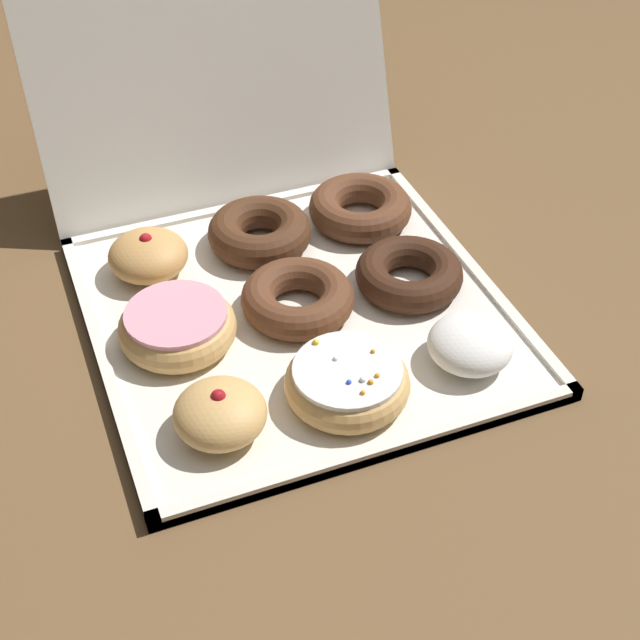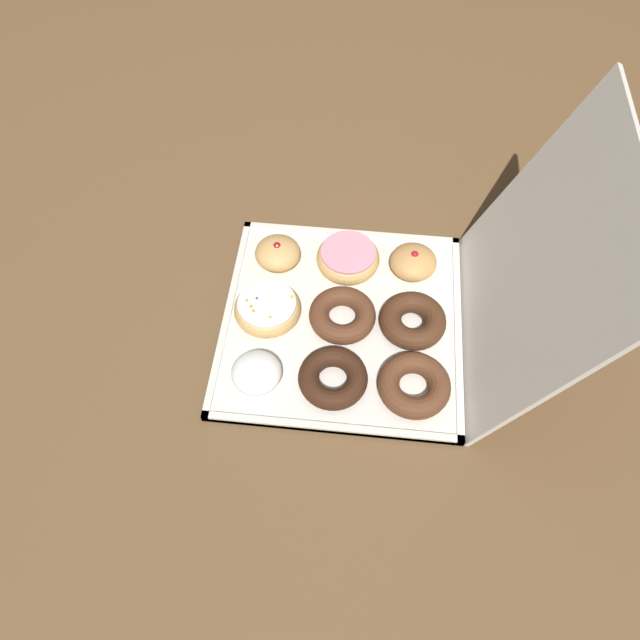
# 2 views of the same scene
# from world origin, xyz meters

# --- Properties ---
(ground_plane) EXTENTS (3.00, 3.00, 0.00)m
(ground_plane) POSITION_xyz_m (0.00, 0.00, 0.00)
(ground_plane) COLOR brown
(donut_box) EXTENTS (0.41, 0.41, 0.01)m
(donut_box) POSITION_xyz_m (0.00, 0.00, 0.01)
(donut_box) COLOR silver
(donut_box) RESTS_ON ground
(box_lid_open) EXTENTS (0.41, 0.15, 0.40)m
(box_lid_open) POSITION_xyz_m (0.00, 0.28, 0.20)
(box_lid_open) COLOR silver
(box_lid_open) RESTS_ON ground
(jelly_filled_donut_0) EXTENTS (0.08, 0.08, 0.05)m
(jelly_filled_donut_0) POSITION_xyz_m (-0.12, -0.13, 0.03)
(jelly_filled_donut_0) COLOR tan
(jelly_filled_donut_0) RESTS_ON donut_box
(sprinkle_donut_1) EXTENTS (0.12, 0.12, 0.04)m
(sprinkle_donut_1) POSITION_xyz_m (0.00, -0.13, 0.03)
(sprinkle_donut_1) COLOR tan
(sprinkle_donut_1) RESTS_ON donut_box
(powdered_filled_donut_2) EXTENTS (0.08, 0.08, 0.04)m
(powdered_filled_donut_2) POSITION_xyz_m (0.13, -0.13, 0.03)
(powdered_filled_donut_2) COLOR white
(powdered_filled_donut_2) RESTS_ON donut_box
(pink_frosted_donut_3) EXTENTS (0.12, 0.12, 0.04)m
(pink_frosted_donut_3) POSITION_xyz_m (-0.13, 0.00, 0.03)
(pink_frosted_donut_3) COLOR tan
(pink_frosted_donut_3) RESTS_ON donut_box
(chocolate_cake_ring_donut_4) EXTENTS (0.12, 0.12, 0.04)m
(chocolate_cake_ring_donut_4) POSITION_xyz_m (0.00, -0.00, 0.03)
(chocolate_cake_ring_donut_4) COLOR #59331E
(chocolate_cake_ring_donut_4) RESTS_ON donut_box
(chocolate_cake_ring_donut_5) EXTENTS (0.11, 0.11, 0.03)m
(chocolate_cake_ring_donut_5) POSITION_xyz_m (0.12, -0.01, 0.03)
(chocolate_cake_ring_donut_5) COLOR #381E11
(chocolate_cake_ring_donut_5) RESTS_ON donut_box
(jelly_filled_donut_6) EXTENTS (0.09, 0.09, 0.05)m
(jelly_filled_donut_6) POSITION_xyz_m (-0.13, 0.12, 0.03)
(jelly_filled_donut_6) COLOR tan
(jelly_filled_donut_6) RESTS_ON donut_box
(chocolate_cake_ring_donut_7) EXTENTS (0.12, 0.12, 0.04)m
(chocolate_cake_ring_donut_7) POSITION_xyz_m (-0.00, 0.12, 0.03)
(chocolate_cake_ring_donut_7) COLOR #472816
(chocolate_cake_ring_donut_7) RESTS_ON donut_box
(chocolate_cake_ring_donut_8) EXTENTS (0.12, 0.12, 0.04)m
(chocolate_cake_ring_donut_8) POSITION_xyz_m (0.12, 0.13, 0.03)
(chocolate_cake_ring_donut_8) COLOR #59331E
(chocolate_cake_ring_donut_8) RESTS_ON donut_box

